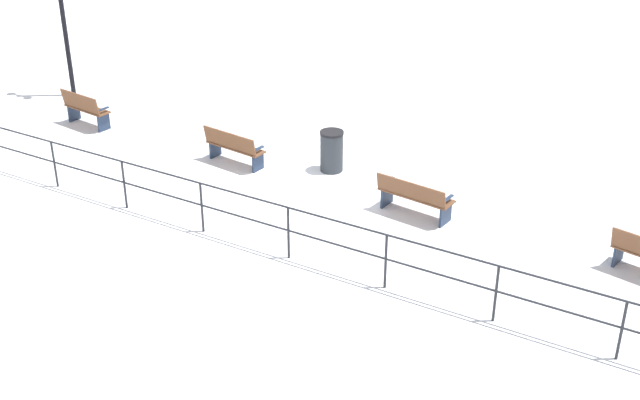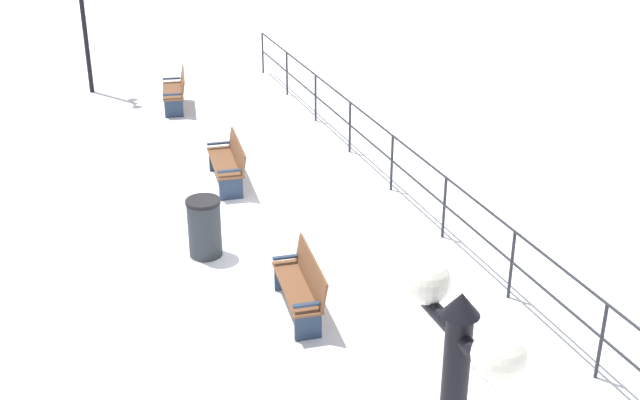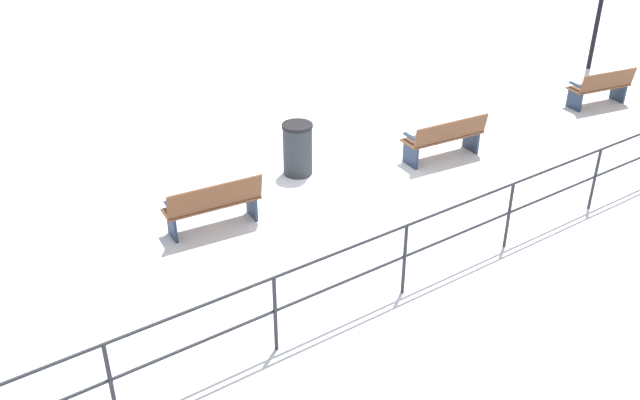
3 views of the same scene
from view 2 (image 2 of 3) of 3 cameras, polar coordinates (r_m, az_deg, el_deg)
ground_plane at (r=14.46m, az=-4.42°, el=-2.66°), size 80.00×80.00×0.00m
bench_nearest at (r=20.89m, az=-9.69°, el=7.31°), size 0.81×1.57×0.88m
bench_second at (r=16.43m, az=-6.18°, el=2.59°), size 0.73×1.70×0.87m
bench_third at (r=12.20m, az=-1.24°, el=-5.71°), size 0.65×1.62×0.89m
waterfront_railing at (r=15.15m, az=6.57°, el=1.79°), size 0.05×18.88×1.13m
trash_bin at (r=13.83m, az=-7.80°, el=-1.85°), size 0.57×0.57×0.99m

